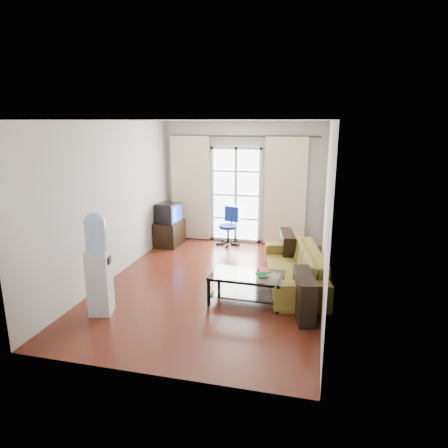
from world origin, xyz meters
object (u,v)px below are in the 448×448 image
(tv_stand, at_px, (170,233))
(water_cooler, at_px, (98,262))
(crt_tv, at_px, (168,213))
(sofa, at_px, (294,268))
(coffee_table, at_px, (247,284))
(task_chair, at_px, (229,233))

(tv_stand, relative_size, water_cooler, 0.49)
(tv_stand, bearing_deg, crt_tv, -85.52)
(sofa, distance_m, coffee_table, 1.04)
(tv_stand, bearing_deg, water_cooler, -84.12)
(crt_tv, bearing_deg, sofa, -18.60)
(coffee_table, xyz_separation_m, task_chair, (-0.93, 2.82, -0.04))
(sofa, distance_m, crt_tv, 3.31)
(coffee_table, distance_m, task_chair, 2.97)
(coffee_table, bearing_deg, task_chair, 108.26)
(task_chair, distance_m, water_cooler, 3.87)
(tv_stand, distance_m, crt_tv, 0.48)
(sofa, relative_size, task_chair, 2.73)
(sofa, bearing_deg, tv_stand, -131.42)
(coffee_table, relative_size, crt_tv, 2.08)
(coffee_table, xyz_separation_m, tv_stand, (-2.20, 2.47, -0.02))
(crt_tv, height_order, water_cooler, water_cooler)
(tv_stand, bearing_deg, sofa, -28.49)
(tv_stand, bearing_deg, coffee_table, -46.58)
(sofa, bearing_deg, coffee_table, -50.49)
(tv_stand, xyz_separation_m, water_cooler, (0.25, -3.34, 0.51))
(task_chair, bearing_deg, crt_tv, -149.59)
(tv_stand, relative_size, task_chair, 0.88)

